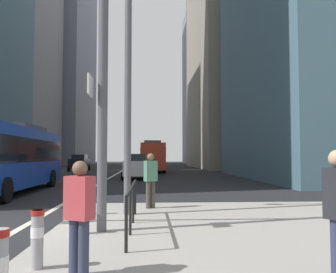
{
  "coord_description": "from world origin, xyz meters",
  "views": [
    {
      "loc": [
        3.19,
        -8.74,
        1.81
      ],
      "look_at": [
        5.35,
        31.61,
        3.97
      ],
      "focal_mm": 38.27,
      "sensor_mm": 36.0,
      "label": 1
    }
  ],
  "objects": [
    {
      "name": "ground_plane",
      "position": [
        0.0,
        20.0,
        0.0
      ],
      "size": [
        160.0,
        160.0,
        0.0
      ],
      "primitive_type": "plane",
      "color": "black"
    },
    {
      "name": "median_island",
      "position": [
        5.5,
        -1.0,
        0.07
      ],
      "size": [
        9.0,
        10.0,
        0.15
      ],
      "primitive_type": "cube",
      "color": "gray",
      "rests_on": "ground"
    },
    {
      "name": "lane_centre_line",
      "position": [
        0.0,
        30.0,
        0.01
      ],
      "size": [
        0.2,
        80.0,
        0.01
      ],
      "primitive_type": "cube",
      "color": "beige",
      "rests_on": "ground"
    },
    {
      "name": "office_tower_left_mid",
      "position": [
        -16.0,
        41.98,
        18.48
      ],
      "size": [
        10.04,
        16.39,
        36.96
      ],
      "primitive_type": "cube",
      "color": "gray",
      "rests_on": "ground"
    },
    {
      "name": "office_tower_left_far",
      "position": [
        -16.0,
        63.8,
        27.16
      ],
      "size": [
        13.59,
        23.25,
        54.31
      ],
      "primitive_type": "cube",
      "color": "slate",
      "rests_on": "ground"
    },
    {
      "name": "office_tower_right_mid",
      "position": [
        17.0,
        45.15,
        18.37
      ],
      "size": [
        13.6,
        24.78,
        36.74
      ],
      "primitive_type": "cube",
      "color": "gray",
      "rests_on": "ground"
    },
    {
      "name": "office_tower_right_far",
      "position": [
        17.0,
        70.33,
        17.56
      ],
      "size": [
        10.85,
        20.29,
        35.12
      ],
      "primitive_type": "cube",
      "color": "slate",
      "rests_on": "ground"
    },
    {
      "name": "city_bus_blue_oncoming",
      "position": [
        -3.55,
        8.78,
        1.84
      ],
      "size": [
        2.87,
        11.08,
        3.4
      ],
      "color": "#14389E",
      "rests_on": "ground"
    },
    {
      "name": "city_bus_red_receding",
      "position": [
        3.52,
        31.99,
        1.84
      ],
      "size": [
        2.83,
        11.38,
        3.4
      ],
      "color": "red",
      "rests_on": "ground"
    },
    {
      "name": "car_oncoming_mid",
      "position": [
        -5.05,
        34.38,
        0.99
      ],
      "size": [
        2.06,
        4.49,
        1.94
      ],
      "color": "black",
      "rests_on": "ground"
    },
    {
      "name": "car_receding_near",
      "position": [
        2.79,
        55.85,
        0.99
      ],
      "size": [
        2.05,
        4.16,
        1.94
      ],
      "color": "#B2A899",
      "rests_on": "ground"
    },
    {
      "name": "car_receding_far",
      "position": [
        2.12,
        19.14,
        0.99
      ],
      "size": [
        2.17,
        4.51,
        1.94
      ],
      "color": "silver",
      "rests_on": "ground"
    },
    {
      "name": "traffic_signal_gantry",
      "position": [
        0.23,
        -0.72,
        4.09
      ],
      "size": [
        5.8,
        0.65,
        6.0
      ],
      "color": "#515156",
      "rests_on": "median_island"
    },
    {
      "name": "street_lamp_post",
      "position": [
        2.58,
        1.52,
        5.28
      ],
      "size": [
        5.5,
        0.32,
        8.0
      ],
      "color": "#56565B",
      "rests_on": "median_island"
    },
    {
      "name": "bollard_left",
      "position": [
        1.54,
        -3.29,
        0.63
      ],
      "size": [
        0.2,
        0.2,
        0.86
      ],
      "color": "#99999E",
      "rests_on": "median_island"
    },
    {
      "name": "bollard_right",
      "position": [
        1.61,
        -0.98,
        0.62
      ],
      "size": [
        0.2,
        0.2,
        0.84
      ],
      "color": "#99999E",
      "rests_on": "median_island"
    },
    {
      "name": "bollard_back",
      "position": [
        1.48,
        1.56,
        0.58
      ],
      "size": [
        0.2,
        0.2,
        0.77
      ],
      "color": "#99999E",
      "rests_on": "median_island"
    },
    {
      "name": "pedestrian_railing",
      "position": [
        2.8,
        -0.45,
        0.87
      ],
      "size": [
        0.06,
        4.13,
        0.98
      ],
      "color": "black",
      "rests_on": "median_island"
    },
    {
      "name": "pedestrian_walking",
      "position": [
        3.24,
        2.7,
        1.12
      ],
      "size": [
        0.45,
        0.38,
        1.74
      ],
      "color": "#423D38",
      "rests_on": "median_island"
    },
    {
      "name": "pedestrian_far",
      "position": [
        2.22,
        -3.66,
        1.03
      ],
      "size": [
        0.45,
        0.39,
        1.59
      ],
      "color": "#2D334C",
      "rests_on": "median_island"
    }
  ]
}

